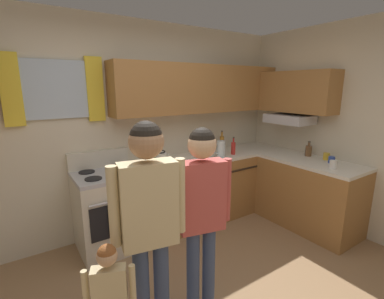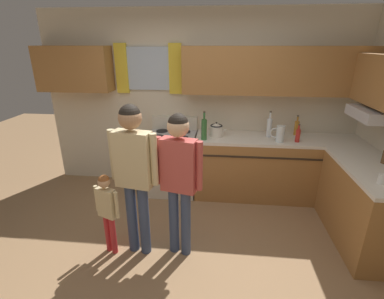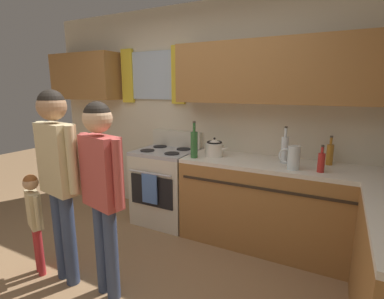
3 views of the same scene
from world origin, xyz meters
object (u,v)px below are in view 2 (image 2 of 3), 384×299
at_px(bottle_sauce_red, 298,135).
at_px(mug_ceramic_white, 383,179).
at_px(adult_holding_child, 134,165).
at_px(stove_oven, 173,162).
at_px(adult_in_plaid, 179,171).
at_px(bottle_oil_amber, 297,128).
at_px(stovetop_kettle, 216,130).
at_px(small_child, 107,205).
at_px(water_pitcher, 280,134).
at_px(bottle_tall_clear, 269,127).
at_px(bottle_wine_green, 204,129).

bearing_deg(bottle_sauce_red, mug_ceramic_white, -66.24).
bearing_deg(adult_holding_child, stove_oven, 84.56).
xyz_separation_m(mug_ceramic_white, adult_in_plaid, (-1.92, -0.07, 0.02)).
relative_size(mug_ceramic_white, adult_in_plaid, 0.08).
bearing_deg(bottle_oil_amber, stovetop_kettle, -171.07).
height_order(mug_ceramic_white, small_child, mug_ceramic_white).
bearing_deg(mug_ceramic_white, small_child, -176.87).
bearing_deg(water_pitcher, small_child, -146.41).
height_order(stove_oven, water_pitcher, water_pitcher).
bearing_deg(small_child, bottle_oil_amber, 35.94).
distance_m(stove_oven, bottle_oil_amber, 1.87).
xyz_separation_m(bottle_tall_clear, small_child, (-1.81, -1.47, -0.46)).
distance_m(bottle_tall_clear, small_child, 2.38).
xyz_separation_m(bottle_sauce_red, stovetop_kettle, (-1.08, 0.13, 0.00)).
bearing_deg(bottle_wine_green, bottle_oil_amber, 14.97).
relative_size(stove_oven, bottle_oil_amber, 3.85).
relative_size(mug_ceramic_white, water_pitcher, 0.57).
xyz_separation_m(bottle_oil_amber, stovetop_kettle, (-1.14, -0.18, -0.01)).
xyz_separation_m(water_pitcher, adult_holding_child, (-1.62, -1.22, 0.01)).
bearing_deg(stove_oven, adult_holding_child, -95.44).
xyz_separation_m(bottle_sauce_red, small_child, (-2.16, -1.29, -0.42)).
xyz_separation_m(bottle_sauce_red, adult_holding_child, (-1.86, -1.24, 0.03)).
xyz_separation_m(bottle_wine_green, water_pitcher, (1.01, 0.02, -0.04)).
distance_m(mug_ceramic_white, adult_in_plaid, 1.92).
distance_m(bottle_oil_amber, adult_holding_child, 2.46).
height_order(stove_oven, small_child, stove_oven).
relative_size(stove_oven, bottle_tall_clear, 3.00).
bearing_deg(water_pitcher, bottle_wine_green, -178.95).
distance_m(bottle_oil_amber, mug_ceramic_white, 1.53).
distance_m(water_pitcher, small_child, 2.34).
bearing_deg(bottle_oil_amber, small_child, -144.06).
bearing_deg(small_child, stove_oven, 73.26).
xyz_separation_m(stovetop_kettle, adult_holding_child, (-0.77, -1.37, 0.03)).
xyz_separation_m(adult_in_plaid, small_child, (-0.74, -0.08, -0.39)).
bearing_deg(adult_holding_child, stovetop_kettle, 60.62).
relative_size(bottle_sauce_red, mug_ceramic_white, 1.95).
xyz_separation_m(bottle_oil_amber, adult_holding_child, (-1.91, -1.55, 0.01)).
bearing_deg(adult_holding_child, bottle_wine_green, 63.17).
relative_size(bottle_sauce_red, small_child, 0.27).
bearing_deg(bottle_oil_amber, stove_oven, -174.72).
bearing_deg(water_pitcher, adult_holding_child, -142.89).
relative_size(bottle_wine_green, bottle_sauce_red, 1.60).
height_order(mug_ceramic_white, adult_holding_child, adult_holding_child).
xyz_separation_m(stove_oven, bottle_sauce_red, (1.72, -0.15, 0.53)).
bearing_deg(bottle_oil_amber, mug_ceramic_white, -72.89).
height_order(stove_oven, bottle_wine_green, bottle_wine_green).
bearing_deg(bottle_wine_green, bottle_tall_clear, 13.71).
distance_m(stove_oven, mug_ceramic_white, 2.62).
height_order(bottle_sauce_red, stovetop_kettle, bottle_sauce_red).
height_order(bottle_oil_amber, water_pitcher, bottle_oil_amber).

